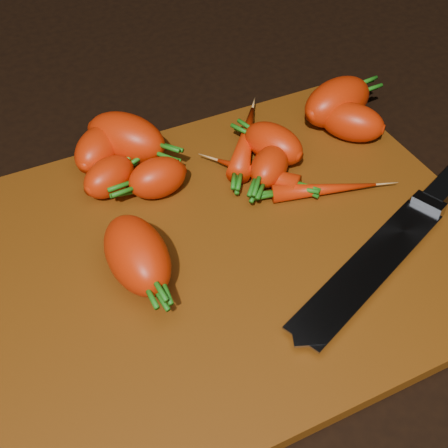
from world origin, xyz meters
name	(u,v)px	position (x,y,z in m)	size (l,w,h in m)	color
ground	(228,255)	(0.00, 0.00, -0.01)	(2.00, 2.00, 0.01)	black
cutting_board	(228,248)	(0.00, 0.00, 0.01)	(0.50, 0.40, 0.01)	#582B08
carrot_0	(99,149)	(-0.07, 0.17, 0.03)	(0.07, 0.05, 0.05)	red
carrot_1	(157,178)	(-0.03, 0.10, 0.03)	(0.06, 0.04, 0.04)	red
carrot_2	(126,138)	(-0.04, 0.17, 0.04)	(0.09, 0.05, 0.05)	red
carrot_3	(274,144)	(0.10, 0.10, 0.03)	(0.07, 0.04, 0.04)	red
carrot_4	(270,166)	(0.08, 0.07, 0.03)	(0.06, 0.04, 0.04)	red
carrot_5	(109,177)	(-0.08, 0.12, 0.03)	(0.06, 0.04, 0.04)	red
carrot_6	(352,122)	(0.20, 0.09, 0.03)	(0.07, 0.04, 0.04)	red
carrot_7	(246,140)	(0.08, 0.13, 0.03)	(0.12, 0.03, 0.03)	red
carrot_8	(325,189)	(0.12, 0.02, 0.02)	(0.11, 0.02, 0.02)	red
carrot_9	(257,173)	(0.07, 0.07, 0.02)	(0.09, 0.02, 0.02)	red
carrot_10	(137,255)	(-0.09, 0.00, 0.04)	(0.09, 0.05, 0.05)	red
carrot_11	(337,102)	(0.21, 0.13, 0.04)	(0.09, 0.05, 0.05)	red
knife	(381,255)	(0.12, -0.08, 0.02)	(0.33, 0.16, 0.02)	gray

